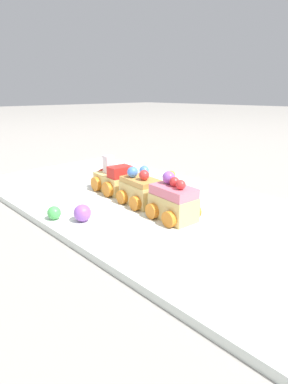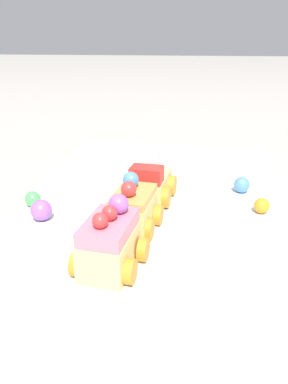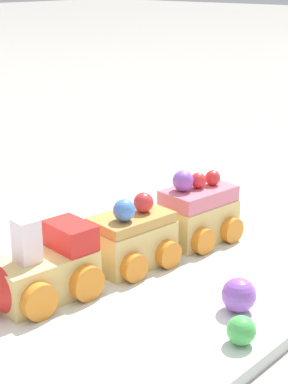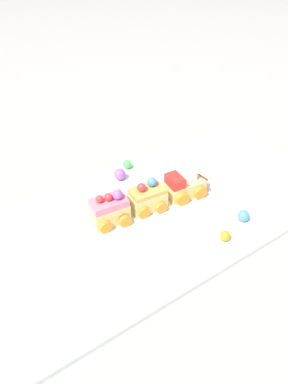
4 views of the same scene
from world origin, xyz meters
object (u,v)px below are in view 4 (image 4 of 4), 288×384
Objects in this scene: cake_car_strawberry at (109,210)px; gumball_green at (127,164)px; gumball_blue at (243,216)px; gumball_purple at (120,174)px; cake_train_locomotive at (187,186)px; gumball_orange at (225,236)px; cake_car_caramel at (147,198)px.

gumball_green is (0.14, 0.15, -0.02)m from cake_car_strawberry.
gumball_purple is at bearing 116.23° from gumball_blue.
cake_train_locomotive is at bearing -71.53° from gumball_green.
gumball_purple is 1.28× the size of gumball_green.
cake_train_locomotive is 0.17m from gumball_purple.
gumball_green is (0.04, 0.03, -0.00)m from gumball_purple.
cake_car_strawberry is 0.20m from gumball_green.
gumball_blue is at bearing -28.04° from cake_car_strawberry.
cake_train_locomotive is 0.19m from cake_car_strawberry.
gumball_orange is 0.30m from gumball_purple.
cake_car_caramel is 0.09m from cake_car_strawberry.
cake_car_caramel is 0.18m from gumball_orange.
gumball_orange is (0.07, -0.17, -0.02)m from cake_car_caramel.
cake_car_strawberry reaches higher than cake_train_locomotive.
cake_car_strawberry reaches higher than gumball_green.
gumball_orange is 0.97× the size of gumball_green.
gumball_blue is at bearing -67.52° from cake_train_locomotive.
gumball_orange is 0.86× the size of gumball_blue.
gumball_green is at bearing 53.18° from cake_car_strawberry.
cake_car_strawberry reaches higher than gumball_orange.
cake_car_strawberry is 0.15m from gumball_purple.
cake_train_locomotive is 1.37× the size of cake_car_caramel.
cake_train_locomotive is 0.18m from gumball_green.
cake_train_locomotive is 1.37× the size of cake_car_strawberry.
cake_car_caramel reaches higher than gumball_green.
gumball_blue is (0.14, -0.15, -0.01)m from cake_car_caramel.
gumball_blue is (0.23, -0.16, -0.02)m from cake_car_strawberry.
cake_car_strawberry is at bearing -179.67° from cake_car_caramel.
gumball_orange is at bearing -95.52° from cake_train_locomotive.
gumball_purple is at bearing 101.96° from gumball_orange.
cake_car_strawberry is 3.64× the size of gumball_green.
cake_car_caramel is at bearing -106.94° from gumball_green.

